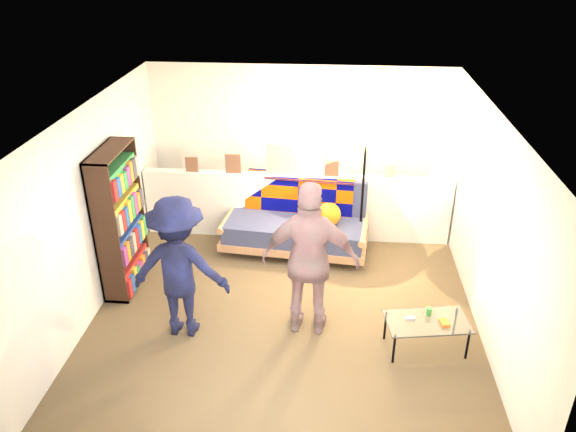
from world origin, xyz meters
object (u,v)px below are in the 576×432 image
object	(u,v)px
futon_sofa	(297,222)
person_right	(310,261)
floor_lamp	(365,174)
person_left	(179,268)
coffee_table	(428,323)
bookshelf	(120,225)

from	to	relation	value
futon_sofa	person_right	xyz separation A→B (m)	(0.27, -1.84, 0.51)
floor_lamp	futon_sofa	bearing A→B (deg)	-179.58
floor_lamp	person_left	bearing A→B (deg)	-135.90
floor_lamp	coffee_table	bearing A→B (deg)	-72.77
coffee_table	person_right	world-z (taller)	person_right
bookshelf	floor_lamp	world-z (taller)	bookshelf
bookshelf	person_right	size ratio (longest dim) A/B	1.01
bookshelf	floor_lamp	distance (m)	3.24
bookshelf	person_right	xyz separation A→B (m)	(2.39, -0.74, 0.05)
futon_sofa	floor_lamp	world-z (taller)	floor_lamp
futon_sofa	bookshelf	xyz separation A→B (m)	(-2.12, -1.11, 0.45)
floor_lamp	person_right	world-z (taller)	person_right
person_left	floor_lamp	bearing A→B (deg)	-134.72
bookshelf	person_left	size ratio (longest dim) A/B	1.10
floor_lamp	person_right	size ratio (longest dim) A/B	0.91
person_left	person_right	xyz separation A→B (m)	(1.42, 0.14, 0.08)
person_left	futon_sofa	bearing A→B (deg)	-118.90
person_left	coffee_table	bearing A→B (deg)	179.07
futon_sofa	coffee_table	xyz separation A→B (m)	(1.55, -2.08, -0.06)
coffee_table	floor_lamp	world-z (taller)	floor_lamp
bookshelf	person_right	world-z (taller)	bookshelf
coffee_table	person_left	world-z (taller)	person_left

